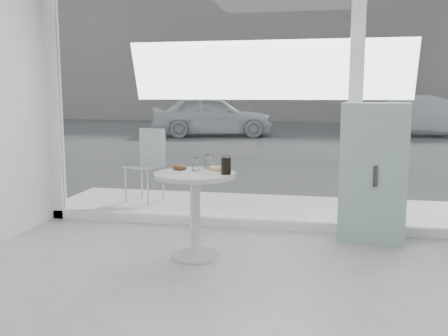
% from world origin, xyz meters
% --- Properties ---
extents(storefront, '(5.00, 0.14, 3.00)m').
position_xyz_m(storefront, '(0.07, 3.00, 1.71)').
color(storefront, white).
rests_on(storefront, ground).
extents(main_table, '(0.72, 0.72, 0.77)m').
position_xyz_m(main_table, '(-0.50, 1.90, 0.55)').
color(main_table, silver).
rests_on(main_table, ground).
extents(patio_deck, '(5.60, 1.60, 0.05)m').
position_xyz_m(patio_deck, '(0.00, 3.80, 0.03)').
color(patio_deck, white).
rests_on(patio_deck, ground).
extents(street, '(40.00, 24.00, 0.00)m').
position_xyz_m(street, '(0.00, 16.00, -0.00)').
color(street, '#363636').
rests_on(street, ground).
extents(far_building, '(40.00, 2.00, 8.00)m').
position_xyz_m(far_building, '(0.00, 25.00, 4.00)').
color(far_building, '#9C9588').
rests_on(far_building, ground).
extents(mint_cabinet, '(0.67, 0.48, 1.37)m').
position_xyz_m(mint_cabinet, '(1.09, 2.78, 0.68)').
color(mint_cabinet, '#86AB99').
rests_on(mint_cabinet, ground).
extents(patio_chair, '(0.51, 0.51, 0.95)m').
position_xyz_m(patio_chair, '(-1.67, 3.92, 0.59)').
color(patio_chair, silver).
rests_on(patio_chair, patio_deck).
extents(car_white, '(4.43, 2.64, 1.41)m').
position_xyz_m(car_white, '(-3.19, 14.53, 0.71)').
color(car_white, white).
rests_on(car_white, street).
extents(car_silver, '(4.34, 1.70, 1.41)m').
position_xyz_m(car_silver, '(4.07, 15.84, 0.70)').
color(car_silver, '#AAADB2').
rests_on(car_silver, street).
extents(plate_fritter, '(0.22, 0.22, 0.07)m').
position_xyz_m(plate_fritter, '(-0.64, 1.91, 0.80)').
color(plate_fritter, white).
rests_on(plate_fritter, main_table).
extents(plate_donut, '(0.21, 0.21, 0.05)m').
position_xyz_m(plate_donut, '(-0.33, 1.96, 0.79)').
color(plate_donut, white).
rests_on(plate_donut, main_table).
extents(water_tumbler_a, '(0.07, 0.07, 0.11)m').
position_xyz_m(water_tumbler_a, '(-0.53, 2.02, 0.82)').
color(water_tumbler_a, white).
rests_on(water_tumbler_a, main_table).
extents(water_tumbler_b, '(0.08, 0.08, 0.13)m').
position_xyz_m(water_tumbler_b, '(-0.43, 2.14, 0.83)').
color(water_tumbler_b, white).
rests_on(water_tumbler_b, main_table).
extents(cola_glass, '(0.08, 0.08, 0.16)m').
position_xyz_m(cola_glass, '(-0.22, 1.87, 0.85)').
color(cola_glass, white).
rests_on(cola_glass, main_table).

